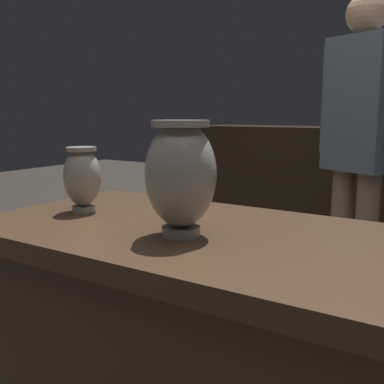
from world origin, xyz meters
The scene contains 5 objects.
display_plinth centered at (0.00, 0.00, 0.40)m, with size 1.20×0.64×0.80m.
back_display_shelf centered at (0.00, 2.20, 0.49)m, with size 2.60×0.40×0.99m.
vase_centerpiece centered at (-0.01, -0.08, 0.95)m, with size 0.17×0.17×0.27m.
vase_tall_behind centered at (-0.40, -0.01, 0.90)m, with size 0.11×0.11×0.19m.
visitor_center_back centered at (0.04, 1.38, 0.96)m, with size 0.43×0.30×1.63m.
Camera 1 is at (0.59, -0.95, 1.09)m, focal length 43.14 mm.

